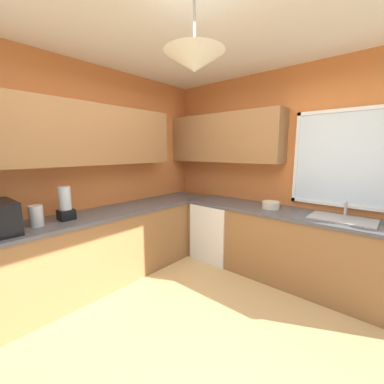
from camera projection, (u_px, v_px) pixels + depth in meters
name	position (u px, v px, depth m)	size (l,w,h in m)	color
ground_plane	(194.00, 339.00, 2.11)	(8.15, 8.15, 0.00)	tan
room_shell	(175.00, 128.00, 2.71)	(3.68, 3.82, 2.73)	#D17238
counter_run_left	(103.00, 247.00, 2.98)	(0.65, 3.43, 0.88)	olive
counter_run_back	(286.00, 245.00, 3.04)	(2.77, 0.65, 0.88)	olive
dishwasher	(218.00, 230.00, 3.68)	(0.60, 0.60, 0.84)	white
kettle	(36.00, 216.00, 2.37)	(0.13, 0.13, 0.21)	#B7B7BC
sink_assembly	(342.00, 219.00, 2.61)	(0.63, 0.40, 0.19)	#9EA0A5
bowl	(271.00, 205.00, 3.11)	(0.22, 0.22, 0.09)	beige
blender_appliance	(65.00, 205.00, 2.58)	(0.15, 0.15, 0.36)	black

